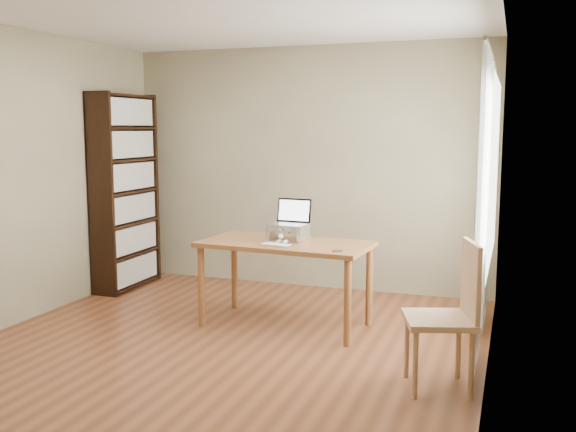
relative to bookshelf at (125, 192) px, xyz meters
The scene contains 10 objects.
room 2.43m from the bookshelf, 39.52° to the right, with size 4.04×4.54×2.64m.
bookshelf is the anchor object (origin of this frame).
curtains 3.83m from the bookshelf, 11.30° to the right, with size 0.03×1.90×2.25m.
desk 2.27m from the bookshelf, 19.38° to the right, with size 1.51×0.83×0.75m.
laptop_stand 2.22m from the bookshelf, 17.43° to the right, with size 0.32×0.25×0.13m.
laptop 2.20m from the bookshelf, 16.03° to the right, with size 0.33×0.28×0.23m.
keyboard 2.33m from the bookshelf, 24.55° to the right, with size 0.28×0.16×0.02m.
coaster 2.84m from the bookshelf, 20.76° to the right, with size 0.09×0.09×0.01m, color brown.
cat 2.21m from the bookshelf, 16.69° to the right, with size 0.24×0.48×0.15m.
chair 4.03m from the bookshelf, 25.25° to the right, with size 0.55×0.55×1.00m.
Camera 1 is at (2.13, -4.36, 1.73)m, focal length 40.00 mm.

